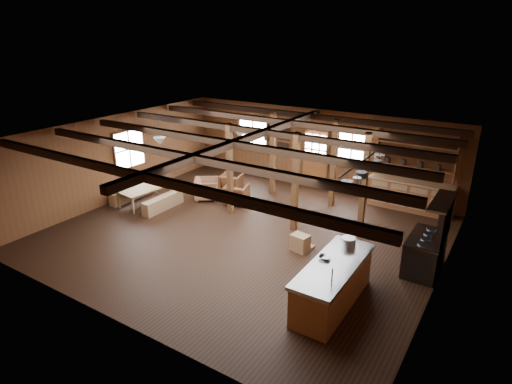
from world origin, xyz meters
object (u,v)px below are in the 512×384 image
kitchen_island (333,284)px  armchair_b (231,183)px  armchair_a (237,194)px  armchair_c (207,189)px  commercial_range (428,248)px  dining_table (146,196)px

kitchen_island → armchair_b: 7.01m
armchair_a → armchair_b: (-0.81, 0.85, -0.01)m
armchair_b → armchair_c: (-0.28, -1.02, 0.03)m
armchair_a → armchair_b: armchair_a is taller
kitchen_island → armchair_b: kitchen_island is taller
armchair_a → armchair_c: armchair_c is taller
armchair_a → armchair_b: size_ratio=1.03×
commercial_range → armchair_c: bearing=173.4°
armchair_b → dining_table: bearing=43.2°
kitchen_island → armchair_a: 5.86m
armchair_b → armchair_c: armchair_c is taller
commercial_range → dining_table: commercial_range is taller
commercial_range → armchair_b: size_ratio=2.59×
kitchen_island → armchair_c: 6.69m
armchair_a → armchair_c: bearing=-6.2°
kitchen_island → armchair_a: (-4.76, 3.41, -0.15)m
armchair_a → armchair_c: 1.10m
commercial_range → armchair_c: size_ratio=2.34×
dining_table → armchair_b: armchair_b is taller
dining_table → armchair_b: size_ratio=2.34×
commercial_range → armchair_b: bearing=165.0°
armchair_a → armchair_c: (-1.09, -0.18, 0.02)m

